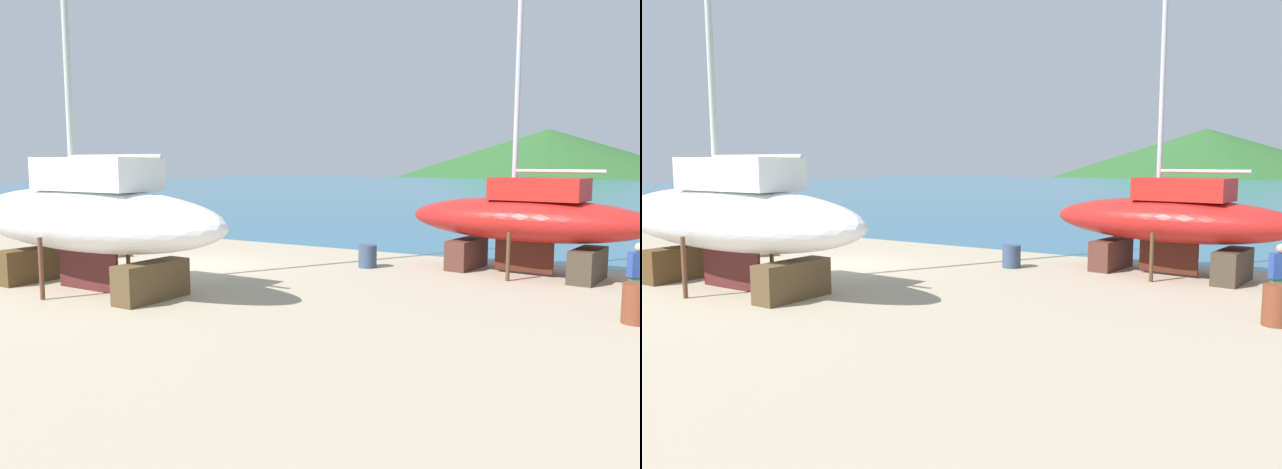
{
  "view_description": "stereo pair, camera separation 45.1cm",
  "coord_description": "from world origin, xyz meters",
  "views": [
    {
      "loc": [
        14.42,
        -15.89,
        3.56
      ],
      "look_at": [
        5.18,
        -0.22,
        1.42
      ],
      "focal_mm": 34.79,
      "sensor_mm": 36.0,
      "label": 1
    },
    {
      "loc": [
        14.81,
        -15.66,
        3.56
      ],
      "look_at": [
        5.18,
        -0.22,
        1.42
      ],
      "focal_mm": 34.79,
      "sensor_mm": 36.0,
      "label": 2
    }
  ],
  "objects": [
    {
      "name": "timber_plank_far",
      "position": [
        -3.98,
        -0.49,
        0.05
      ],
      "size": [
        1.21,
        1.96,
        0.1
      ],
      "primitive_type": "cube",
      "rotation": [
        0.0,
        0.0,
        1.06
      ],
      "color": "brown",
      "rests_on": "ground"
    },
    {
      "name": "barrel_rust_far",
      "position": [
        5.29,
        2.77,
        0.38
      ],
      "size": [
        0.76,
        0.76,
        0.77
      ],
      "primitive_type": "cylinder",
      "rotation": [
        0.0,
        0.0,
        1.29
      ],
      "color": "#364966",
      "rests_on": "ground"
    },
    {
      "name": "barrel_rust_mid",
      "position": [
        13.63,
        -0.83,
        0.45
      ],
      "size": [
        0.82,
        0.82,
        0.9
      ],
      "primitive_type": "cylinder",
      "rotation": [
        0.0,
        0.0,
        2.43
      ],
      "color": "brown",
      "rests_on": "ground"
    },
    {
      "name": "sea_water",
      "position": [
        0.0,
        61.31,
        0.0
      ],
      "size": [
        159.69,
        109.98,
        0.01
      ],
      "primitive_type": "cube",
      "color": "#29678C",
      "rests_on": "ground"
    },
    {
      "name": "sailboat_large_starboard",
      "position": [
        10.16,
        4.09,
        1.76
      ],
      "size": [
        7.94,
        3.35,
        10.93
      ],
      "rotation": [
        0.0,
        0.0,
        3.03
      ],
      "color": "#542F25",
      "rests_on": "ground"
    },
    {
      "name": "worker",
      "position": [
        13.59,
        0.12,
        0.88
      ],
      "size": [
        0.5,
        0.45,
        1.7
      ],
      "rotation": [
        0.0,
        0.0,
        2.17
      ],
      "color": "#306A46",
      "rests_on": "ground"
    },
    {
      "name": "barrel_tar_black",
      "position": [
        -10.39,
        1.29,
        0.45
      ],
      "size": [
        0.78,
        0.78,
        0.9
      ],
      "primitive_type": "cylinder",
      "rotation": [
        0.0,
        0.0,
        2.33
      ],
      "color": "black",
      "rests_on": "ground"
    },
    {
      "name": "sailboat_small_center",
      "position": [
        0.27,
        -4.54,
        2.08
      ],
      "size": [
        9.97,
        2.98,
        17.56
      ],
      "rotation": [
        0.0,
        0.0,
        3.13
      ],
      "color": "#533A1F",
      "rests_on": "ground"
    },
    {
      "name": "ground_plane",
      "position": [
        0.0,
        -4.14,
        0.0
      ],
      "size": [
        41.84,
        41.84,
        0.0
      ],
      "primitive_type": "plane",
      "color": "tan"
    },
    {
      "name": "headland_hill",
      "position": [
        -21.62,
        179.04,
        0.0
      ],
      "size": [
        165.68,
        165.68,
        26.51
      ],
      "primitive_type": "cone",
      "color": "#2B5C29",
      "rests_on": "ground"
    },
    {
      "name": "timber_long_aft",
      "position": [
        -7.08,
        -2.75,
        0.09
      ],
      "size": [
        2.3,
        2.38,
        0.18
      ],
      "primitive_type": "cube",
      "rotation": [
        0.0,
        0.0,
        2.34
      ],
      "color": "brown",
      "rests_on": "ground"
    }
  ]
}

